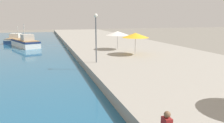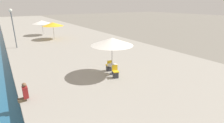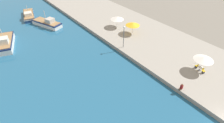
{
  "view_description": "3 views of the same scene",
  "coord_description": "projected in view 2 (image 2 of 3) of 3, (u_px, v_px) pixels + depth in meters",
  "views": [
    {
      "loc": [
        -3.49,
        1.05,
        4.91
      ],
      "look_at": [
        1.5,
        17.1,
        1.55
      ],
      "focal_mm": 35.0,
      "sensor_mm": 36.0,
      "label": 1
    },
    {
      "loc": [
        -0.23,
        -2.63,
        5.83
      ],
      "look_at": [
        6.4,
        7.75,
        1.75
      ],
      "focal_mm": 28.0,
      "sensor_mm": 36.0,
      "label": 2
    },
    {
      "loc": [
        -18.65,
        -0.79,
        19.6
      ],
      "look_at": [
        -4.0,
        18.0,
        1.35
      ],
      "focal_mm": 28.0,
      "sensor_mm": 36.0,
      "label": 3
    }
  ],
  "objects": [
    {
      "name": "quay_promenade",
      "position": [
        45.0,
        30.0,
        37.63
      ],
      "size": [
        16.0,
        90.0,
        0.75
      ],
      "color": "gray",
      "rests_on": "ground_plane"
    },
    {
      "name": "cafe_table",
      "position": [
        113.0,
        67.0,
        13.13
      ],
      "size": [
        0.8,
        0.8,
        0.74
      ],
      "color": "#333338",
      "rests_on": "quay_promenade"
    },
    {
      "name": "cafe_umbrella_white",
      "position": [
        53.0,
        24.0,
        25.71
      ],
      "size": [
        3.06,
        3.06,
        2.5
      ],
      "color": "#B7B7B7",
      "rests_on": "quay_promenade"
    },
    {
      "name": "cafe_umbrella_striped",
      "position": [
        42.0,
        22.0,
        29.1
      ],
      "size": [
        3.11,
        3.11,
        2.44
      ],
      "color": "#B7B7B7",
      "rests_on": "quay_promenade"
    },
    {
      "name": "cafe_chair_right",
      "position": [
        116.0,
        73.0,
        12.54
      ],
      "size": [
        0.5,
        0.52,
        0.91
      ],
      "rotation": [
        0.0,
        0.0,
        2.87
      ],
      "color": "#2D2D33",
      "rests_on": "quay_promenade"
    },
    {
      "name": "lamppost",
      "position": [
        12.0,
        22.0,
        20.21
      ],
      "size": [
        0.36,
        0.36,
        4.56
      ],
      "color": "#565B60",
      "rests_on": "quay_promenade"
    },
    {
      "name": "cafe_chair_left",
      "position": [
        109.0,
        67.0,
        13.83
      ],
      "size": [
        0.46,
        0.49,
        0.91
      ],
      "rotation": [
        0.0,
        0.0,
        -0.16
      ],
      "color": "#2D2D33",
      "rests_on": "quay_promenade"
    },
    {
      "name": "person_at_quay",
      "position": [
        24.0,
        93.0,
        9.52
      ],
      "size": [
        0.57,
        0.36,
        1.05
      ],
      "color": "brown",
      "rests_on": "quay_promenade"
    },
    {
      "name": "cafe_umbrella_pink",
      "position": [
        112.0,
        42.0,
        12.51
      ],
      "size": [
        3.07,
        3.07,
        2.78
      ],
      "color": "#B7B7B7",
      "rests_on": "quay_promenade"
    }
  ]
}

